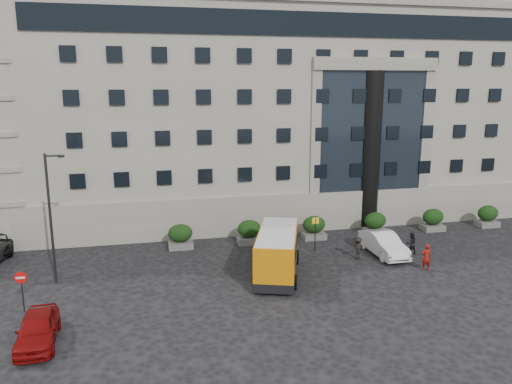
{
  "coord_description": "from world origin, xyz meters",
  "views": [
    {
      "loc": [
        -6.37,
        -27.84,
        12.01
      ],
      "look_at": [
        0.72,
        3.37,
        5.0
      ],
      "focal_mm": 35.0,
      "sensor_mm": 36.0,
      "label": 1
    }
  ],
  "objects_px": {
    "red_truck": "(73,202)",
    "minibus": "(277,251)",
    "hedge_f": "(488,216)",
    "pedestrian_b": "(411,243)",
    "bus_stop_sign": "(315,228)",
    "parked_car_c": "(3,236)",
    "hedge_e": "(433,220)",
    "hedge_a": "(180,236)",
    "hedge_d": "(375,223)",
    "no_entry_sign": "(21,284)",
    "white_taxi": "(384,244)",
    "hedge_c": "(314,227)",
    "parked_car_a": "(37,329)",
    "pedestrian_a": "(426,257)",
    "pedestrian_c": "(358,248)",
    "hedge_b": "(249,232)"
  },
  "relations": [
    {
      "from": "hedge_f",
      "to": "bus_stop_sign",
      "type": "distance_m",
      "value": 16.76
    },
    {
      "from": "hedge_f",
      "to": "pedestrian_a",
      "type": "bearing_deg",
      "value": -143.08
    },
    {
      "from": "red_truck",
      "to": "parked_car_c",
      "type": "bearing_deg",
      "value": -127.25
    },
    {
      "from": "hedge_d",
      "to": "hedge_f",
      "type": "bearing_deg",
      "value": 0.0
    },
    {
      "from": "hedge_c",
      "to": "pedestrian_c",
      "type": "height_order",
      "value": "hedge_c"
    },
    {
      "from": "pedestrian_c",
      "to": "parked_car_a",
      "type": "bearing_deg",
      "value": -5.71
    },
    {
      "from": "pedestrian_c",
      "to": "hedge_f",
      "type": "bearing_deg",
      "value": 172.93
    },
    {
      "from": "hedge_e",
      "to": "bus_stop_sign",
      "type": "xyz_separation_m",
      "value": [
        -11.3,
        -2.8,
        0.8
      ]
    },
    {
      "from": "red_truck",
      "to": "minibus",
      "type": "bearing_deg",
      "value": -55.96
    },
    {
      "from": "pedestrian_b",
      "to": "hedge_f",
      "type": "bearing_deg",
      "value": -154.68
    },
    {
      "from": "hedge_f",
      "to": "no_entry_sign",
      "type": "bearing_deg",
      "value": -165.83
    },
    {
      "from": "hedge_c",
      "to": "minibus",
      "type": "xyz_separation_m",
      "value": [
        -4.78,
        -6.59,
        0.66
      ]
    },
    {
      "from": "hedge_c",
      "to": "parked_car_a",
      "type": "distance_m",
      "value": 21.91
    },
    {
      "from": "hedge_c",
      "to": "minibus",
      "type": "height_order",
      "value": "minibus"
    },
    {
      "from": "hedge_a",
      "to": "hedge_d",
      "type": "relative_size",
      "value": 1.0
    },
    {
      "from": "parked_car_a",
      "to": "pedestrian_c",
      "type": "height_order",
      "value": "pedestrian_c"
    },
    {
      "from": "no_entry_sign",
      "to": "bus_stop_sign",
      "type": "bearing_deg",
      "value": 18.08
    },
    {
      "from": "hedge_f",
      "to": "red_truck",
      "type": "distance_m",
      "value": 36.34
    },
    {
      "from": "minibus",
      "to": "parked_car_c",
      "type": "height_order",
      "value": "minibus"
    },
    {
      "from": "hedge_b",
      "to": "hedge_d",
      "type": "relative_size",
      "value": 1.0
    },
    {
      "from": "parked_car_a",
      "to": "pedestrian_b",
      "type": "height_order",
      "value": "pedestrian_b"
    },
    {
      "from": "pedestrian_a",
      "to": "bus_stop_sign",
      "type": "bearing_deg",
      "value": -34.45
    },
    {
      "from": "hedge_d",
      "to": "parked_car_c",
      "type": "bearing_deg",
      "value": 172.82
    },
    {
      "from": "minibus",
      "to": "pedestrian_a",
      "type": "height_order",
      "value": "minibus"
    },
    {
      "from": "parked_car_c",
      "to": "pedestrian_a",
      "type": "height_order",
      "value": "pedestrian_a"
    },
    {
      "from": "hedge_f",
      "to": "pedestrian_b",
      "type": "xyz_separation_m",
      "value": [
        -10.0,
        -4.93,
        -0.13
      ]
    },
    {
      "from": "pedestrian_a",
      "to": "hedge_e",
      "type": "bearing_deg",
      "value": -116.74
    },
    {
      "from": "hedge_d",
      "to": "pedestrian_b",
      "type": "bearing_deg",
      "value": -85.38
    },
    {
      "from": "bus_stop_sign",
      "to": "parked_car_c",
      "type": "relative_size",
      "value": 0.47
    },
    {
      "from": "no_entry_sign",
      "to": "white_taxi",
      "type": "bearing_deg",
      "value": 10.35
    },
    {
      "from": "red_truck",
      "to": "pedestrian_a",
      "type": "xyz_separation_m",
      "value": [
        24.07,
        -18.61,
        -0.63
      ]
    },
    {
      "from": "no_entry_sign",
      "to": "minibus",
      "type": "bearing_deg",
      "value": 8.74
    },
    {
      "from": "hedge_a",
      "to": "pedestrian_b",
      "type": "height_order",
      "value": "hedge_a"
    },
    {
      "from": "pedestrian_b",
      "to": "pedestrian_c",
      "type": "xyz_separation_m",
      "value": [
        -4.14,
        -0.09,
        -0.01
      ]
    },
    {
      "from": "hedge_e",
      "to": "parked_car_c",
      "type": "relative_size",
      "value": 0.34
    },
    {
      "from": "hedge_a",
      "to": "red_truck",
      "type": "xyz_separation_m",
      "value": [
        -8.77,
        10.57,
        0.6
      ]
    },
    {
      "from": "hedge_c",
      "to": "parked_car_a",
      "type": "bearing_deg",
      "value": -145.32
    },
    {
      "from": "hedge_d",
      "to": "minibus",
      "type": "xyz_separation_m",
      "value": [
        -9.98,
        -6.59,
        0.66
      ]
    },
    {
      "from": "hedge_b",
      "to": "hedge_d",
      "type": "bearing_deg",
      "value": 0.0
    },
    {
      "from": "hedge_e",
      "to": "red_truck",
      "type": "xyz_separation_m",
      "value": [
        -29.57,
        10.57,
        0.6
      ]
    },
    {
      "from": "red_truck",
      "to": "bus_stop_sign",
      "type": "bearing_deg",
      "value": -42.15
    },
    {
      "from": "no_entry_sign",
      "to": "parked_car_c",
      "type": "distance_m",
      "value": 13.1
    },
    {
      "from": "hedge_e",
      "to": "bus_stop_sign",
      "type": "bearing_deg",
      "value": -166.08
    },
    {
      "from": "hedge_b",
      "to": "hedge_f",
      "type": "bearing_deg",
      "value": 0.0
    },
    {
      "from": "hedge_c",
      "to": "minibus",
      "type": "bearing_deg",
      "value": -125.93
    },
    {
      "from": "hedge_f",
      "to": "minibus",
      "type": "height_order",
      "value": "minibus"
    },
    {
      "from": "hedge_b",
      "to": "red_truck",
      "type": "bearing_deg",
      "value": 142.89
    },
    {
      "from": "minibus",
      "to": "hedge_a",
      "type": "bearing_deg",
      "value": 149.57
    },
    {
      "from": "pedestrian_b",
      "to": "no_entry_sign",
      "type": "bearing_deg",
      "value": 7.98
    },
    {
      "from": "white_taxi",
      "to": "pedestrian_a",
      "type": "relative_size",
      "value": 2.74
    }
  ]
}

